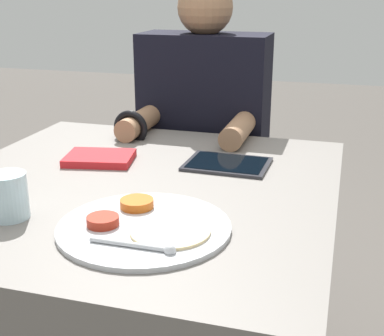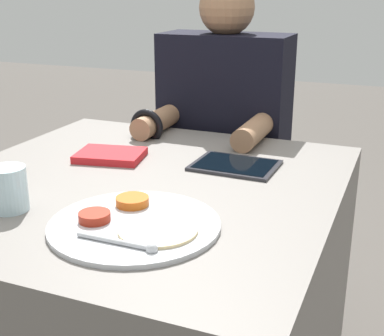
# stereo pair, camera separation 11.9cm
# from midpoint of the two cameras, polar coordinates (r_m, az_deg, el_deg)

# --- Properties ---
(dining_table) EXTENTS (0.95, 0.99, 0.77)m
(dining_table) POSITION_cam_midpoint_polar(r_m,az_deg,el_deg) (1.47, -2.95, -15.50)
(dining_table) COLOR slate
(dining_table) RESTS_ON ground_plane
(thali_tray) EXTENTS (0.34, 0.34, 0.03)m
(thali_tray) POSITION_cam_midpoint_polar(r_m,az_deg,el_deg) (1.05, -2.92, -6.02)
(thali_tray) COLOR #B7BABF
(thali_tray) RESTS_ON dining_table
(red_notebook) EXTENTS (0.20, 0.16, 0.02)m
(red_notebook) POSITION_cam_midpoint_polar(r_m,az_deg,el_deg) (1.47, -6.42, 1.27)
(red_notebook) COLOR silver
(red_notebook) RESTS_ON dining_table
(tablet_device) EXTENTS (0.22, 0.17, 0.01)m
(tablet_device) POSITION_cam_midpoint_polar(r_m,az_deg,el_deg) (1.40, 7.06, 0.26)
(tablet_device) COLOR #28282D
(tablet_device) RESTS_ON dining_table
(person_diner) EXTENTS (0.43, 0.43, 1.24)m
(person_diner) POSITION_cam_midpoint_polar(r_m,az_deg,el_deg) (1.91, 5.10, -0.68)
(person_diner) COLOR black
(person_diner) RESTS_ON ground_plane
(drinking_glass) EXTENTS (0.08, 0.08, 0.09)m
(drinking_glass) POSITION_cam_midpoint_polar(r_m,az_deg,el_deg) (1.16, -16.23, -2.21)
(drinking_glass) COLOR silver
(drinking_glass) RESTS_ON dining_table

